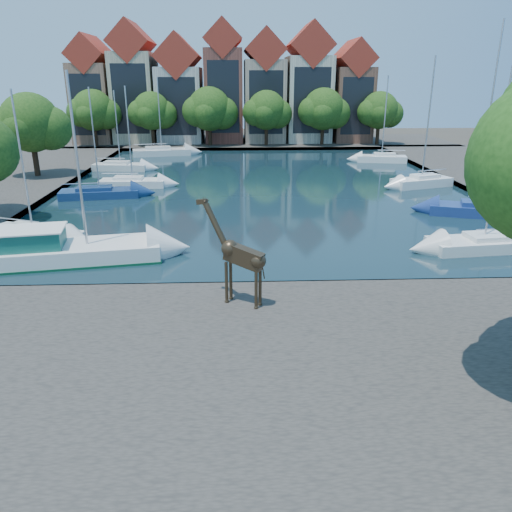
{
  "coord_description": "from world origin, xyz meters",
  "views": [
    {
      "loc": [
        -2.53,
        -21.88,
        9.64
      ],
      "look_at": [
        -1.69,
        -2.0,
        2.49
      ],
      "focal_mm": 35.0,
      "sensor_mm": 36.0,
      "label": 1
    }
  ],
  "objects_px": {
    "sailboat_right_a": "(484,241)",
    "motorsailer": "(58,249)",
    "sailboat_left_a": "(33,233)",
    "giraffe_statue": "(239,255)"
  },
  "relations": [
    {
      "from": "sailboat_right_a",
      "to": "motorsailer",
      "type": "bearing_deg",
      "value": -177.52
    },
    {
      "from": "sailboat_left_a",
      "to": "sailboat_right_a",
      "type": "relative_size",
      "value": 0.88
    },
    {
      "from": "giraffe_statue",
      "to": "motorsailer",
      "type": "xyz_separation_m",
      "value": [
        -9.8,
        6.59,
        -1.83
      ]
    },
    {
      "from": "giraffe_statue",
      "to": "motorsailer",
      "type": "height_order",
      "value": "motorsailer"
    },
    {
      "from": "giraffe_statue",
      "to": "sailboat_right_a",
      "type": "distance_m",
      "value": 16.46
    },
    {
      "from": "motorsailer",
      "to": "sailboat_left_a",
      "type": "relative_size",
      "value": 1.17
    },
    {
      "from": "giraffe_statue",
      "to": "motorsailer",
      "type": "distance_m",
      "value": 11.95
    },
    {
      "from": "motorsailer",
      "to": "sailboat_left_a",
      "type": "height_order",
      "value": "motorsailer"
    },
    {
      "from": "giraffe_statue",
      "to": "sailboat_right_a",
      "type": "bearing_deg",
      "value": 27.9
    },
    {
      "from": "giraffe_statue",
      "to": "sailboat_left_a",
      "type": "distance_m",
      "value": 16.43
    }
  ]
}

